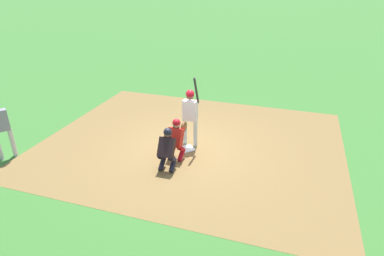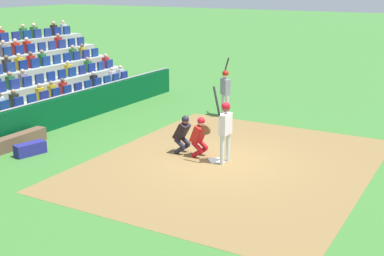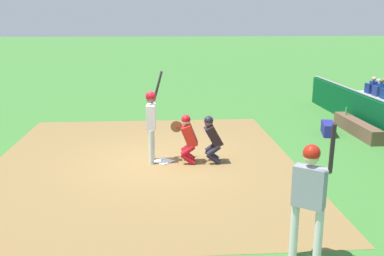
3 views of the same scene
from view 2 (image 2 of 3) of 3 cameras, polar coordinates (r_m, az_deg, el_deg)
ground_plane at (r=15.74m, az=2.72°, el=-3.67°), size 160.00×160.00×0.00m
infield_dirt_patch at (r=15.53m, az=4.37°, el=-3.96°), size 9.56×7.90×0.01m
home_plate_marker at (r=15.73m, az=2.73°, el=-3.62°), size 0.62×0.62×0.02m
batter_at_plate at (r=15.24m, az=3.70°, el=0.33°), size 0.57×0.46×2.37m
catcher_crouching at (r=15.88m, az=0.88°, el=-0.74°), size 0.49×0.72×1.30m
home_plate_umpire at (r=16.22m, az=-1.02°, el=-0.49°), size 0.47×0.49×1.27m
dugout_wall at (r=19.54m, az=-15.44°, el=1.43°), size 15.90×0.24×1.20m
dugout_bench at (r=17.69m, az=-19.56°, el=-1.62°), size 2.86×0.40×0.44m
equipment_duffel_bag at (r=17.00m, az=-17.50°, el=-2.22°), size 1.04×0.59×0.39m
on_deck_batter at (r=20.66m, az=3.70°, el=4.51°), size 0.76×0.51×2.32m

